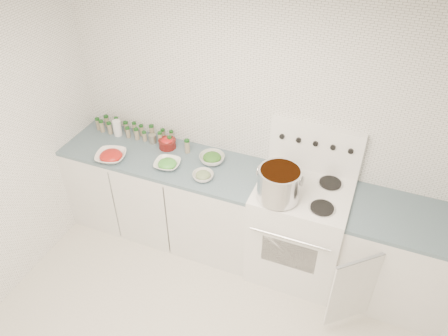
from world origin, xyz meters
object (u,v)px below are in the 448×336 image
(bowl_snowpea, at_px, (167,164))
(bowl_tomato, at_px, (111,156))
(stock_pot, at_px, (279,183))
(stove, at_px, (299,228))

(bowl_snowpea, bearing_deg, bowl_tomato, -169.96)
(bowl_snowpea, bearing_deg, stock_pot, -3.84)
(bowl_tomato, bearing_deg, bowl_snowpea, 10.04)
(stock_pot, relative_size, bowl_snowpea, 1.42)
(stock_pot, bearing_deg, stove, 46.65)
(stove, height_order, bowl_tomato, stove)
(stove, distance_m, bowl_snowpea, 1.26)
(stock_pot, bearing_deg, bowl_snowpea, 176.16)
(stove, relative_size, bowl_snowpea, 5.40)
(stove, bearing_deg, bowl_snowpea, -174.66)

